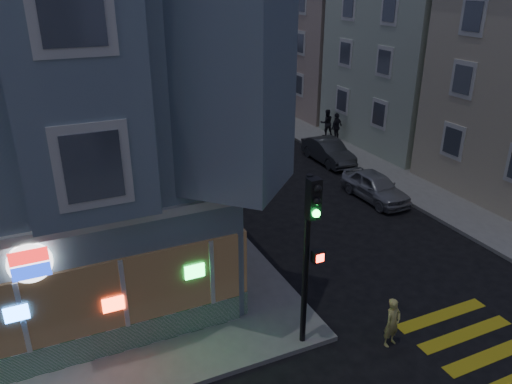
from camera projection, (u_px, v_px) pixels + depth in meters
sidewalk_ne at (405, 107)px, 39.22m from camera, size 24.00×42.00×0.15m
row_house_b at (447, 50)px, 29.93m from camera, size 12.00×8.60×10.50m
row_house_c at (358, 46)px, 37.74m from camera, size 12.00×8.60×9.00m
row_house_d at (300, 26)px, 44.95m from camera, size 12.00×8.60×10.50m
utility_pole at (275, 51)px, 33.98m from camera, size 2.20×0.30×9.00m
street_tree_near at (243, 53)px, 39.40m from camera, size 3.00×3.00×5.30m
street_tree_far at (209, 42)px, 46.08m from camera, size 3.00×3.00×5.30m
running_child at (392, 322)px, 13.67m from camera, size 0.59×0.45×1.47m
pedestrian_a at (327, 123)px, 31.40m from camera, size 0.94×0.80×1.70m
pedestrian_b at (336, 127)px, 30.45m from camera, size 1.10×0.80×1.74m
parked_car_a at (375, 186)px, 22.79m from camera, size 1.57×3.78×1.28m
parked_car_b at (328, 151)px, 27.42m from camera, size 1.40×3.90×1.28m
parked_car_c at (266, 127)px, 31.85m from camera, size 1.79×4.31×1.24m
parked_car_d at (248, 108)px, 36.59m from camera, size 2.29×4.56×1.24m
traffic_signal at (310, 236)px, 12.47m from camera, size 0.56×0.55×4.94m
fire_hydrant at (326, 142)px, 29.01m from camera, size 0.49×0.28×0.84m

